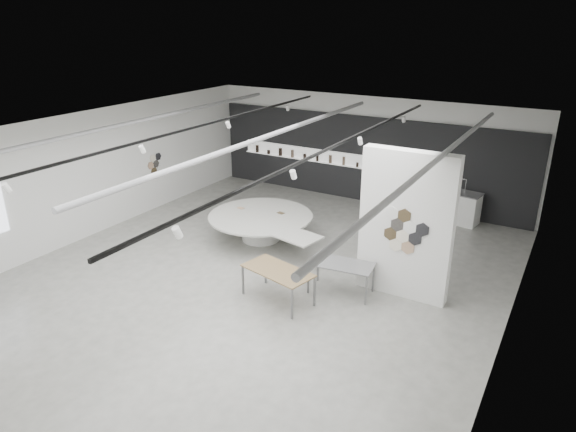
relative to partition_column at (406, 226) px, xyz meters
The scene contains 7 objects.
room 3.74m from the partition_column, 164.48° to the right, with size 12.02×14.02×3.82m.
back_wall_display 6.94m from the partition_column, 121.10° to the left, with size 11.80×0.27×3.10m.
partition_column is the anchor object (origin of this frame).
display_island 4.96m from the partition_column, 168.07° to the left, with size 4.25×3.71×0.81m.
sample_table_wood 3.19m from the partition_column, 143.62° to the right, with size 1.86×1.22×0.80m.
sample_table_stone 1.81m from the partition_column, 151.59° to the right, with size 1.62×0.96×0.79m.
kitchen_counter 5.67m from the partition_column, 91.74° to the left, with size 1.93×0.97×1.45m.
Camera 1 is at (6.72, -9.96, 6.37)m, focal length 32.00 mm.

